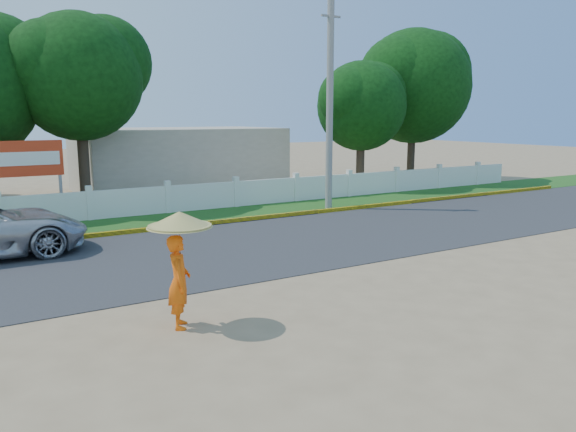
# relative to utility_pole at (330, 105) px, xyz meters

# --- Properties ---
(ground) EXTENTS (120.00, 120.00, 0.00)m
(ground) POSITION_rel_utility_pole_xyz_m (-6.12, -8.83, -4.25)
(ground) COLOR #9E8460
(ground) RESTS_ON ground
(road) EXTENTS (60.00, 7.00, 0.02)m
(road) POSITION_rel_utility_pole_xyz_m (-6.12, -4.33, -4.24)
(road) COLOR #38383A
(road) RESTS_ON ground
(grass_verge) EXTENTS (60.00, 3.50, 0.03)m
(grass_verge) POSITION_rel_utility_pole_xyz_m (-6.12, 0.92, -4.24)
(grass_verge) COLOR #2D601E
(grass_verge) RESTS_ON ground
(curb) EXTENTS (40.00, 0.18, 0.16)m
(curb) POSITION_rel_utility_pole_xyz_m (-6.12, -0.78, -4.17)
(curb) COLOR yellow
(curb) RESTS_ON ground
(fence) EXTENTS (40.00, 0.10, 1.10)m
(fence) POSITION_rel_utility_pole_xyz_m (-6.12, 2.37, -3.70)
(fence) COLOR silver
(fence) RESTS_ON ground
(building_near) EXTENTS (10.00, 6.00, 3.20)m
(building_near) POSITION_rel_utility_pole_xyz_m (-3.12, 9.17, -2.65)
(building_near) COLOR #B7AD99
(building_near) RESTS_ON ground
(utility_pole) EXTENTS (0.28, 0.28, 8.51)m
(utility_pole) POSITION_rel_utility_pole_xyz_m (0.00, 0.00, 0.00)
(utility_pole) COLOR gray
(utility_pole) RESTS_ON ground
(monk_with_parasol) EXTENTS (1.18, 1.18, 2.15)m
(monk_with_parasol) POSITION_rel_utility_pole_xyz_m (-10.04, -9.51, -2.85)
(monk_with_parasol) COLOR #FB5E0D
(monk_with_parasol) RESTS_ON ground
(billboard) EXTENTS (2.50, 0.13, 2.95)m
(billboard) POSITION_rel_utility_pole_xyz_m (-11.00, 3.47, -2.11)
(billboard) COLOR gray
(billboard) RESTS_ON ground
(tree_row) EXTENTS (36.48, 6.85, 8.76)m
(tree_row) POSITION_rel_utility_pole_xyz_m (-3.32, 5.41, 0.75)
(tree_row) COLOR #473828
(tree_row) RESTS_ON ground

